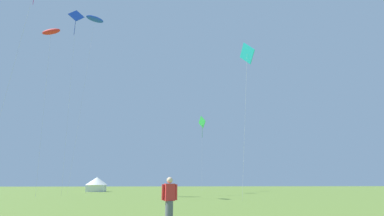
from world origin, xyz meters
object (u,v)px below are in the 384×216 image
object	(u,v)px
kite_green_diamond	(202,123)
festival_tent_center	(97,184)
person_spectator	(169,202)
kite_blue_diamond	(76,18)
kite_cyan_diamond	(247,54)
kite_red_parafoil	(51,32)
kite_blue_parafoil	(95,19)

from	to	relation	value
kite_green_diamond	festival_tent_center	bearing A→B (deg)	-178.10
person_spectator	kite_blue_diamond	bearing A→B (deg)	112.08
kite_cyan_diamond	kite_blue_diamond	bearing A→B (deg)	146.92
kite_red_parafoil	kite_blue_parafoil	world-z (taller)	kite_blue_parafoil
kite_cyan_diamond	person_spectator	bearing A→B (deg)	-120.30
person_spectator	festival_tent_center	world-z (taller)	festival_tent_center
kite_green_diamond	kite_blue_diamond	bearing A→B (deg)	-141.16
kite_blue_parafoil	festival_tent_center	world-z (taller)	kite_blue_parafoil
kite_blue_diamond	person_spectator	distance (m)	43.51
kite_red_parafoil	person_spectator	world-z (taller)	kite_red_parafoil
kite_blue_diamond	kite_blue_parafoil	xyz separation A→B (m)	(0.68, 10.46, 6.56)
kite_blue_parafoil	kite_cyan_diamond	distance (m)	38.38
kite_red_parafoil	kite_blue_parafoil	distance (m)	18.35
kite_blue_parafoil	person_spectator	distance (m)	55.18
kite_cyan_diamond	person_spectator	distance (m)	24.66
kite_green_diamond	festival_tent_center	distance (m)	26.08
kite_blue_diamond	kite_cyan_diamond	size ratio (longest dim) A/B	1.71
kite_blue_diamond	festival_tent_center	distance (m)	32.23
kite_cyan_diamond	kite_red_parafoil	bearing A→B (deg)	155.84
kite_blue_parafoil	person_spectator	size ratio (longest dim) A/B	20.02
kite_blue_diamond	kite_green_diamond	distance (m)	33.96
person_spectator	kite_blue_parafoil	bearing A→B (deg)	106.15
kite_blue_diamond	festival_tent_center	xyz separation A→B (m)	(2.46, 19.14, -25.81)
kite_blue_parafoil	kite_cyan_diamond	size ratio (longest dim) A/B	2.04
kite_blue_diamond	kite_green_diamond	xyz separation A→B (m)	(24.69, 19.88, -12.19)
kite_cyan_diamond	festival_tent_center	world-z (taller)	kite_cyan_diamond
kite_blue_diamond	kite_green_diamond	world-z (taller)	kite_blue_diamond
kite_red_parafoil	festival_tent_center	xyz separation A→B (m)	(4.57, 22.84, -21.02)
kite_green_diamond	kite_cyan_diamond	bearing A→B (deg)	-92.93
kite_blue_parafoil	festival_tent_center	xyz separation A→B (m)	(1.78, 8.68, -32.37)
kite_red_parafoil	festival_tent_center	size ratio (longest dim) A/B	5.22
kite_red_parafoil	kite_cyan_diamond	size ratio (longest dim) A/B	1.36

